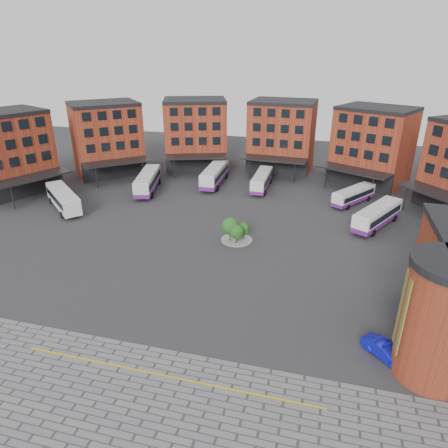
% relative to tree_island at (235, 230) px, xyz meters
% --- Properties ---
extents(ground, '(160.00, 160.00, 0.00)m').
position_rel_tree_island_xyz_m(ground, '(-1.85, -11.49, -1.84)').
color(ground, '#28282B').
rests_on(ground, ground).
extents(yellow_line, '(26.00, 0.15, 0.02)m').
position_rel_tree_island_xyz_m(yellow_line, '(0.15, -25.49, -1.81)').
color(yellow_line, gold).
rests_on(yellow_line, paving_zone).
extents(main_building, '(94.14, 42.48, 14.60)m').
position_rel_tree_island_xyz_m(main_building, '(-6.62, 26.76, 5.39)').
color(main_building, maroon).
rests_on(main_building, ground).
extents(tree_island, '(4.40, 4.40, 3.54)m').
position_rel_tree_island_xyz_m(tree_island, '(0.00, 0.00, 0.00)').
color(tree_island, gray).
rests_on(tree_island, ground).
extents(bus_a, '(10.63, 9.77, 3.33)m').
position_rel_tree_island_xyz_m(bus_a, '(-30.22, 4.64, 0.13)').
color(bus_a, white).
rests_on(bus_a, ground).
extents(bus_b, '(5.61, 12.60, 3.46)m').
position_rel_tree_island_xyz_m(bus_b, '(-20.55, 16.56, 0.03)').
color(bus_b, silver).
rests_on(bus_b, ground).
extents(bus_c, '(3.47, 12.62, 3.53)m').
position_rel_tree_island_xyz_m(bus_c, '(-9.56, 23.49, 0.07)').
color(bus_c, silver).
rests_on(bus_c, ground).
extents(bus_d, '(2.76, 10.87, 3.06)m').
position_rel_tree_island_xyz_m(bus_d, '(-0.24, 23.11, -0.18)').
color(bus_d, silver).
rests_on(bus_d, ground).
extents(bus_e, '(7.45, 9.37, 2.77)m').
position_rel_tree_island_xyz_m(bus_e, '(16.31, 19.42, -0.34)').
color(bus_e, white).
rests_on(bus_e, ground).
extents(bus_f, '(7.88, 11.26, 3.22)m').
position_rel_tree_island_xyz_m(bus_f, '(19.39, 10.45, -0.10)').
color(bus_f, white).
rests_on(bus_f, ground).
extents(blue_car, '(4.17, 4.07, 1.42)m').
position_rel_tree_island_xyz_m(blue_car, '(17.85, -18.60, -1.13)').
color(blue_car, '#0E12B6').
rests_on(blue_car, ground).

